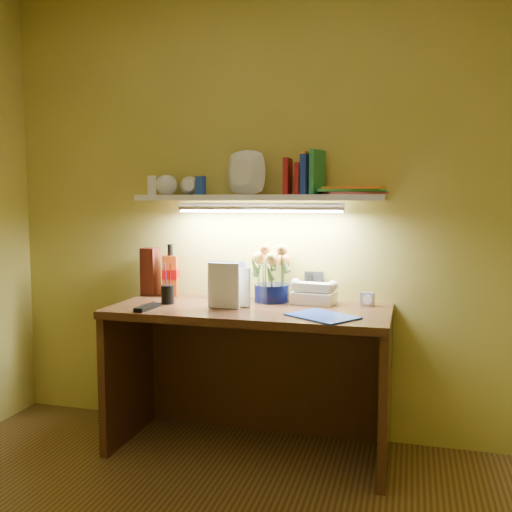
{
  "coord_description": "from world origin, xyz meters",
  "views": [
    {
      "loc": [
        0.78,
        -1.52,
        1.29
      ],
      "look_at": [
        -0.0,
        1.35,
        1.0
      ],
      "focal_mm": 40.0,
      "sensor_mm": 36.0,
      "label": 1
    }
  ],
  "objects": [
    {
      "name": "pen_cup",
      "position": [
        -0.44,
        1.19,
        0.83
      ],
      "size": [
        0.08,
        0.08,
        0.16
      ],
      "primitive_type": "cylinder",
      "rotation": [
        0.0,
        0.0,
        -0.3
      ],
      "color": "black",
      "rests_on": "desk"
    },
    {
      "name": "whisky_box",
      "position": [
        -0.65,
        1.42,
        0.88
      ],
      "size": [
        0.09,
        0.09,
        0.27
      ],
      "primitive_type": "cube",
      "rotation": [
        0.0,
        0.0,
        -0.1
      ],
      "color": "#4F1B11",
      "rests_on": "desk"
    },
    {
      "name": "desk_clock",
      "position": [
        0.57,
        1.4,
        0.78
      ],
      "size": [
        0.07,
        0.05,
        0.07
      ],
      "primitive_type": "cube",
      "rotation": [
        0.0,
        0.0,
        -0.18
      ],
      "color": "#B5B5BA",
      "rests_on": "desk"
    },
    {
      "name": "telephone",
      "position": [
        0.3,
        1.38,
        0.81
      ],
      "size": [
        0.23,
        0.19,
        0.13
      ],
      "primitive_type": null,
      "rotation": [
        0.0,
        0.0,
        -0.13
      ],
      "color": "#F0ECCB",
      "rests_on": "desk"
    },
    {
      "name": "art_card",
      "position": [
        -0.18,
        1.39,
        0.85
      ],
      "size": [
        0.21,
        0.05,
        0.21
      ],
      "primitive_type": null,
      "rotation": [
        0.0,
        0.0,
        -0.03
      ],
      "color": "silver",
      "rests_on": "desk"
    },
    {
      "name": "wall_shelf",
      "position": [
        0.03,
        1.38,
        1.34
      ],
      "size": [
        1.32,
        0.35,
        0.26
      ],
      "color": "white",
      "rests_on": "ground"
    },
    {
      "name": "desk_book_a",
      "position": [
        -0.14,
        1.22,
        0.85
      ],
      "size": [
        0.15,
        0.05,
        0.2
      ],
      "primitive_type": "imported",
      "rotation": [
        0.0,
        0.0,
        -0.22
      ],
      "color": "silver",
      "rests_on": "desk"
    },
    {
      "name": "desk_book_b",
      "position": [
        -0.2,
        1.14,
        0.86
      ],
      "size": [
        0.17,
        0.03,
        0.23
      ],
      "primitive_type": "imported",
      "rotation": [
        0.0,
        0.0,
        -0.09
      ],
      "color": "white",
      "rests_on": "desk"
    },
    {
      "name": "tv_remote",
      "position": [
        -0.47,
        1.02,
        0.76
      ],
      "size": [
        0.06,
        0.18,
        0.02
      ],
      "primitive_type": "cube",
      "rotation": [
        0.0,
        0.0,
        -0.08
      ],
      "color": "black",
      "rests_on": "desk"
    },
    {
      "name": "blue_folder",
      "position": [
        0.39,
        1.06,
        0.75
      ],
      "size": [
        0.37,
        0.35,
        0.01
      ],
      "primitive_type": "cube",
      "rotation": [
        0.0,
        0.0,
        -0.6
      ],
      "color": "#2046B4",
      "rests_on": "desk"
    },
    {
      "name": "desk",
      "position": [
        0.0,
        1.2,
        0.38
      ],
      "size": [
        1.4,
        0.6,
        0.75
      ],
      "primitive_type": "cube",
      "color": "#3B1C10",
      "rests_on": "ground"
    },
    {
      "name": "flower_bouquet",
      "position": [
        0.07,
        1.39,
        0.91
      ],
      "size": [
        0.22,
        0.22,
        0.33
      ],
      "primitive_type": null,
      "rotation": [
        0.0,
        0.0,
        -0.08
      ],
      "color": "#050A31",
      "rests_on": "desk"
    },
    {
      "name": "whisky_bottle",
      "position": [
        -0.52,
        1.4,
        0.9
      ],
      "size": [
        0.09,
        0.09,
        0.29
      ],
      "primitive_type": null,
      "rotation": [
        0.0,
        0.0,
        0.22
      ],
      "color": "#B63C0E",
      "rests_on": "desk"
    }
  ]
}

